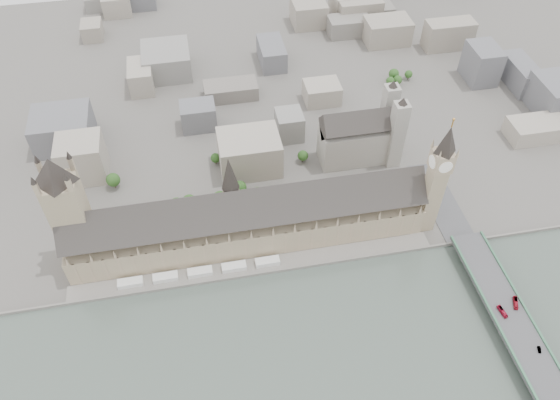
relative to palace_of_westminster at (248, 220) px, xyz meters
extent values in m
plane|color=#595651|center=(0.00, -19.70, -22.71)|extent=(900.00, 900.00, 0.00)
cube|color=slate|center=(0.00, -34.70, -21.21)|extent=(600.00, 1.50, 3.00)
cube|color=slate|center=(0.00, -27.20, -21.71)|extent=(270.00, 15.00, 2.00)
cube|color=white|center=(-90.00, -26.70, -18.71)|extent=(18.00, 7.00, 4.00)
cube|color=white|center=(-65.00, -26.70, -18.71)|extent=(18.00, 7.00, 4.00)
cube|color=white|center=(-40.00, -26.70, -18.71)|extent=(18.00, 7.00, 4.00)
cube|color=white|center=(-15.00, -26.70, -18.71)|extent=(18.00, 7.00, 4.00)
cube|color=white|center=(10.00, -26.70, -18.71)|extent=(18.00, 7.00, 4.00)
cube|color=gray|center=(0.00, 0.30, -10.21)|extent=(265.00, 40.00, 25.00)
cube|color=#292724|center=(0.00, 0.30, 12.37)|extent=(265.00, 40.73, 40.73)
cube|color=gray|center=(138.00, -11.70, 8.29)|extent=(12.00, 12.00, 62.00)
cube|color=tan|center=(138.00, -11.70, 47.29)|extent=(14.00, 14.00, 16.00)
cylinder|color=white|center=(145.20, -11.70, 47.29)|extent=(0.60, 10.00, 10.00)
cylinder|color=white|center=(130.80, -11.70, 47.29)|extent=(0.60, 10.00, 10.00)
cylinder|color=white|center=(138.00, -4.50, 47.29)|extent=(10.00, 0.60, 10.00)
cylinder|color=white|center=(138.00, -18.90, 47.29)|extent=(10.00, 0.60, 10.00)
cone|color=#2B2623|center=(138.00, -11.70, 66.29)|extent=(17.00, 17.00, 22.00)
cylinder|color=gold|center=(138.00, -11.70, 80.29)|extent=(1.00, 1.00, 6.00)
sphere|color=gold|center=(138.00, -11.70, 83.79)|extent=(2.00, 2.00, 2.00)
cone|color=tan|center=(144.50, -5.20, 59.29)|extent=(2.40, 2.40, 8.00)
cone|color=tan|center=(131.50, -5.20, 59.29)|extent=(2.40, 2.40, 8.00)
cone|color=tan|center=(144.50, -18.20, 59.29)|extent=(2.40, 2.40, 8.00)
cone|color=tan|center=(131.50, -18.20, 59.29)|extent=(2.40, 2.40, 8.00)
cube|color=gray|center=(-122.00, 6.30, 17.29)|extent=(23.00, 23.00, 80.00)
cone|color=#2B2623|center=(-122.00, 6.30, 67.29)|extent=(30.00, 30.00, 20.00)
cylinder|color=tan|center=(-10.00, 6.30, 20.29)|extent=(12.00, 12.00, 20.00)
cone|color=#2B2623|center=(-10.00, 6.30, 44.29)|extent=(13.00, 13.00, 28.00)
cube|color=#474749|center=(162.00, -107.20, -17.58)|extent=(25.00, 325.00, 10.25)
cube|color=#9C958D|center=(105.00, 75.30, -5.71)|extent=(60.00, 28.00, 34.00)
cube|color=#292724|center=(105.00, 75.30, 16.29)|extent=(60.00, 28.28, 28.28)
cube|color=#9C958D|center=(137.00, 87.30, 9.29)|extent=(12.00, 12.00, 64.00)
cube|color=#9C958D|center=(137.00, 63.30, 9.29)|extent=(12.00, 12.00, 64.00)
imported|color=#B11430|center=(156.98, -102.97, -11.08)|extent=(3.67, 10.11, 2.75)
imported|color=#AE1527|center=(168.97, -98.34, -11.01)|extent=(6.07, 10.56, 2.89)
imported|color=gray|center=(167.64, -133.09, -11.66)|extent=(3.14, 5.09, 1.58)
imported|color=gray|center=(168.96, 40.30, -11.68)|extent=(2.77, 5.56, 1.55)
camera|label=1|loc=(-26.60, -267.55, 306.85)|focal=35.00mm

